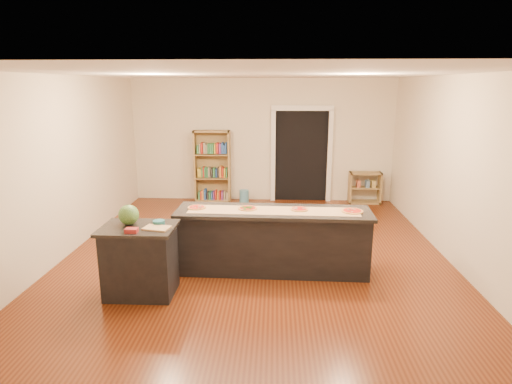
{
  "coord_description": "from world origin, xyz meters",
  "views": [
    {
      "loc": [
        0.3,
        -6.36,
        2.64
      ],
      "look_at": [
        0.0,
        0.2,
        1.0
      ],
      "focal_mm": 30.0,
      "sensor_mm": 36.0,
      "label": 1
    }
  ],
  "objects_px": {
    "waste_bin": "(244,197)",
    "watermelon": "(129,215)",
    "side_counter": "(140,260)",
    "low_shelf": "(365,188)",
    "bookshelf": "(212,166)",
    "kitchen_island": "(273,240)"
  },
  "relations": [
    {
      "from": "kitchen_island",
      "to": "watermelon",
      "type": "bearing_deg",
      "value": -156.65
    },
    {
      "from": "low_shelf",
      "to": "waste_bin",
      "type": "xyz_separation_m",
      "value": [
        -2.77,
        -0.18,
        -0.2
      ]
    },
    {
      "from": "low_shelf",
      "to": "waste_bin",
      "type": "relative_size",
      "value": 2.31
    },
    {
      "from": "waste_bin",
      "to": "watermelon",
      "type": "height_order",
      "value": "watermelon"
    },
    {
      "from": "bookshelf",
      "to": "waste_bin",
      "type": "height_order",
      "value": "bookshelf"
    },
    {
      "from": "kitchen_island",
      "to": "low_shelf",
      "type": "distance_m",
      "value": 4.35
    },
    {
      "from": "kitchen_island",
      "to": "waste_bin",
      "type": "relative_size",
      "value": 8.89
    },
    {
      "from": "kitchen_island",
      "to": "waste_bin",
      "type": "height_order",
      "value": "kitchen_island"
    },
    {
      "from": "side_counter",
      "to": "low_shelf",
      "type": "relative_size",
      "value": 1.29
    },
    {
      "from": "side_counter",
      "to": "low_shelf",
      "type": "height_order",
      "value": "side_counter"
    },
    {
      "from": "kitchen_island",
      "to": "bookshelf",
      "type": "bearing_deg",
      "value": 111.98
    },
    {
      "from": "kitchen_island",
      "to": "side_counter",
      "type": "xyz_separation_m",
      "value": [
        -1.7,
        -0.81,
        0.0
      ]
    },
    {
      "from": "bookshelf",
      "to": "low_shelf",
      "type": "relative_size",
      "value": 2.29
    },
    {
      "from": "bookshelf",
      "to": "low_shelf",
      "type": "distance_m",
      "value": 3.54
    },
    {
      "from": "kitchen_island",
      "to": "low_shelf",
      "type": "xyz_separation_m",
      "value": [
        2.08,
        3.81,
        -0.1
      ]
    },
    {
      "from": "side_counter",
      "to": "bookshelf",
      "type": "distance_m",
      "value": 4.66
    },
    {
      "from": "side_counter",
      "to": "bookshelf",
      "type": "xyz_separation_m",
      "value": [
        0.26,
        4.64,
        0.36
      ]
    },
    {
      "from": "bookshelf",
      "to": "waste_bin",
      "type": "xyz_separation_m",
      "value": [
        0.74,
        -0.19,
        -0.67
      ]
    },
    {
      "from": "kitchen_island",
      "to": "bookshelf",
      "type": "relative_size",
      "value": 1.68
    },
    {
      "from": "side_counter",
      "to": "watermelon",
      "type": "distance_m",
      "value": 0.6
    },
    {
      "from": "low_shelf",
      "to": "side_counter",
      "type": "bearing_deg",
      "value": -129.22
    },
    {
      "from": "waste_bin",
      "to": "watermelon",
      "type": "distance_m",
      "value": 4.61
    }
  ]
}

